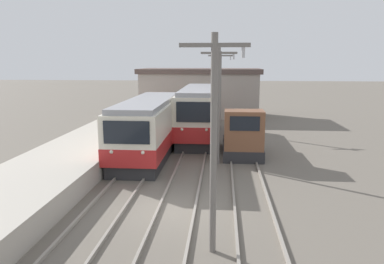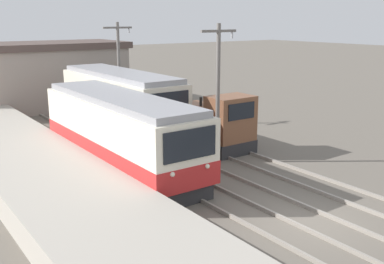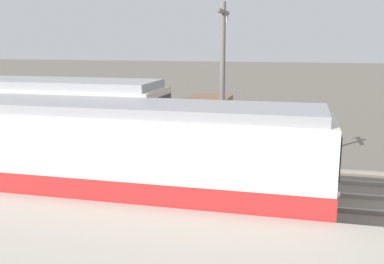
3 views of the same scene
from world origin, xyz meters
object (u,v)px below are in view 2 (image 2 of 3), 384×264
at_px(shunting_locomotive, 213,125).
at_px(commuter_train_left, 120,135).
at_px(commuter_train_center, 121,107).
at_px(catenary_mast_far, 119,69).
at_px(catenary_mast_mid, 218,89).

bearing_deg(shunting_locomotive, commuter_train_left, -174.83).
distance_m(commuter_train_left, shunting_locomotive, 5.84).
xyz_separation_m(commuter_train_center, shunting_locomotive, (3.00, -4.93, -0.58)).
bearing_deg(catenary_mast_far, commuter_train_left, -116.95).
relative_size(commuter_train_left, catenary_mast_far, 1.68).
xyz_separation_m(commuter_train_left, catenary_mast_far, (4.31, 8.47, 1.98)).
height_order(catenary_mast_mid, catenary_mast_far, same).
bearing_deg(shunting_locomotive, catenary_mast_far, 100.63).
relative_size(commuter_train_left, shunting_locomotive, 2.18).
height_order(commuter_train_left, commuter_train_center, commuter_train_center).
relative_size(shunting_locomotive, catenary_mast_mid, 0.77).
xyz_separation_m(commuter_train_center, catenary_mast_far, (1.51, 3.02, 1.83)).
xyz_separation_m(shunting_locomotive, catenary_mast_far, (-1.49, 7.95, 2.41)).
bearing_deg(catenary_mast_mid, catenary_mast_far, 90.00).
bearing_deg(catenary_mast_mid, commuter_train_center, 101.89).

